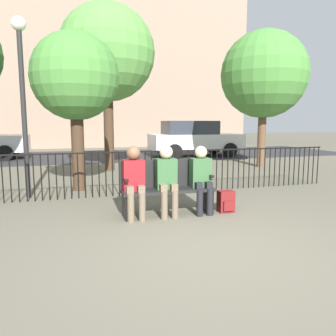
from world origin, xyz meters
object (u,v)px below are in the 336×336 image
at_px(seated_person_0, 134,178).
at_px(tree_3, 264,75).
at_px(park_bench, 167,186).
at_px(tree_1, 75,78).
at_px(backpack, 226,202).
at_px(tree_0, 107,54).
at_px(seated_person_2, 201,176).
at_px(lamp_post, 22,80).
at_px(seated_person_1, 167,177).
at_px(parked_car_1, 194,138).

distance_m(seated_person_0, tree_3, 7.79).
relative_size(park_bench, tree_1, 0.44).
relative_size(backpack, tree_3, 0.08).
bearing_deg(tree_3, park_bench, -135.10).
bearing_deg(tree_1, tree_0, 70.92).
bearing_deg(tree_0, seated_person_0, -92.33).
relative_size(seated_person_2, tree_1, 0.33).
relative_size(park_bench, lamp_post, 0.44).
relative_size(seated_person_0, seated_person_1, 1.00).
distance_m(tree_3, lamp_post, 7.87).
bearing_deg(park_bench, seated_person_1, -106.54).
xyz_separation_m(seated_person_0, tree_0, (0.23, 5.58, 3.01)).
bearing_deg(backpack, tree_3, 52.65).
xyz_separation_m(park_bench, tree_1, (-1.39, 2.47, 2.04)).
bearing_deg(seated_person_0, backpack, -2.36).
height_order(seated_person_2, tree_1, tree_1).
bearing_deg(tree_0, backpack, -76.34).
distance_m(park_bench, seated_person_1, 0.22).
xyz_separation_m(seated_person_0, tree_1, (-0.80, 2.60, 1.86)).
xyz_separation_m(seated_person_1, parked_car_1, (3.92, 8.99, 0.18)).
height_order(seated_person_1, tree_0, tree_0).
height_order(park_bench, lamp_post, lamp_post).
bearing_deg(seated_person_1, backpack, -3.57).
bearing_deg(seated_person_2, backpack, -8.30).
bearing_deg(tree_3, seated_person_2, -130.76).
relative_size(seated_person_0, backpack, 3.13).
bearing_deg(tree_0, seated_person_1, -86.75).
bearing_deg(lamp_post, seated_person_2, -35.19).
bearing_deg(tree_3, backpack, -127.35).
xyz_separation_m(seated_person_0, seated_person_2, (1.16, -0.00, -0.02)).
height_order(seated_person_0, seated_person_1, seated_person_0).
bearing_deg(backpack, tree_0, 103.66).
relative_size(seated_person_2, tree_0, 0.22).
height_order(seated_person_1, lamp_post, lamp_post).
bearing_deg(seated_person_2, seated_person_0, 179.93).
bearing_deg(tree_1, tree_3, 20.83).
bearing_deg(backpack, seated_person_0, 177.64).
bearing_deg(lamp_post, tree_1, 25.41).
height_order(seated_person_2, tree_3, tree_3).
relative_size(backpack, tree_0, 0.07).
height_order(tree_1, lamp_post, lamp_post).
xyz_separation_m(seated_person_1, seated_person_2, (0.61, -0.00, -0.01)).
bearing_deg(parked_car_1, lamp_post, -132.50).
bearing_deg(tree_0, parked_car_1, 38.79).
bearing_deg(seated_person_2, lamp_post, 144.81).
height_order(tree_1, parked_car_1, tree_1).
bearing_deg(tree_1, seated_person_1, -62.61).
xyz_separation_m(backpack, lamp_post, (-3.43, 2.18, 2.20)).
relative_size(seated_person_0, lamp_post, 0.33).
bearing_deg(lamp_post, seated_person_1, -41.56).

